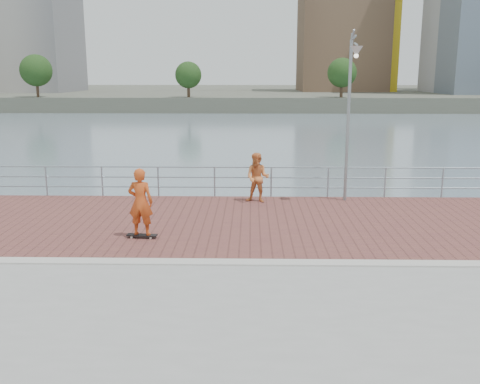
{
  "coord_description": "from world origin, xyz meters",
  "views": [
    {
      "loc": [
        0.29,
        -11.97,
        4.42
      ],
      "look_at": [
        0.0,
        2.0,
        1.3
      ],
      "focal_mm": 40.0,
      "sensor_mm": 36.0,
      "label": 1
    }
  ],
  "objects_px": {
    "skateboarder": "(141,202)",
    "bystander": "(258,178)",
    "guardrail": "(243,178)",
    "street_lamp": "(352,88)"
  },
  "relations": [
    {
      "from": "street_lamp",
      "to": "bystander",
      "type": "bearing_deg",
      "value": 178.94
    },
    {
      "from": "guardrail",
      "to": "skateboarder",
      "type": "relative_size",
      "value": 21.14
    },
    {
      "from": "skateboarder",
      "to": "bystander",
      "type": "bearing_deg",
      "value": -121.87
    },
    {
      "from": "street_lamp",
      "to": "bystander",
      "type": "xyz_separation_m",
      "value": [
        -3.09,
        0.06,
        -3.05
      ]
    },
    {
      "from": "guardrail",
      "to": "street_lamp",
      "type": "height_order",
      "value": "street_lamp"
    },
    {
      "from": "skateboarder",
      "to": "bystander",
      "type": "xyz_separation_m",
      "value": [
        3.2,
        4.23,
        -0.15
      ]
    },
    {
      "from": "guardrail",
      "to": "skateboarder",
      "type": "height_order",
      "value": "skateboarder"
    },
    {
      "from": "guardrail",
      "to": "bystander",
      "type": "xyz_separation_m",
      "value": [
        0.52,
        -0.85,
        0.19
      ]
    },
    {
      "from": "guardrail",
      "to": "skateboarder",
      "type": "bearing_deg",
      "value": -117.82
    },
    {
      "from": "bystander",
      "to": "skateboarder",
      "type": "bearing_deg",
      "value": -112.97
    }
  ]
}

